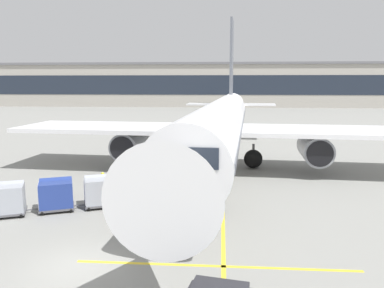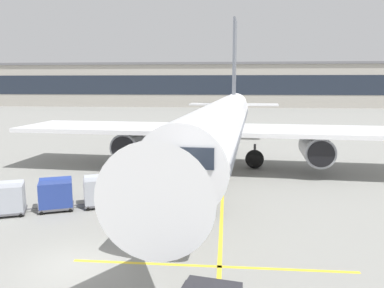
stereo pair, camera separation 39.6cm
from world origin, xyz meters
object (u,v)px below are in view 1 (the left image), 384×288
(baggage_cart_lead, at_px, (101,191))
(ground_crew_by_carts, at_px, (112,196))
(safety_cone_engine_keepout, at_px, (135,173))
(belt_loader, at_px, (151,182))
(parked_airplane, at_px, (220,124))
(ground_crew_marshaller, at_px, (135,182))
(ground_crew_by_loader, at_px, (103,183))
(baggage_cart_third, at_px, (6,199))
(baggage_cart_second, at_px, (56,194))

(baggage_cart_lead, relative_size, ground_crew_by_carts, 1.61)
(safety_cone_engine_keepout, bearing_deg, belt_loader, -64.54)
(parked_airplane, relative_size, ground_crew_by_carts, 26.62)
(parked_airplane, height_order, ground_crew_marshaller, parked_airplane)
(ground_crew_by_loader, bearing_deg, ground_crew_by_carts, -63.24)
(parked_airplane, bearing_deg, belt_loader, -121.27)
(belt_loader, distance_m, ground_crew_by_carts, 4.44)
(belt_loader, bearing_deg, baggage_cart_third, -145.72)
(parked_airplane, xyz_separation_m, ground_crew_marshaller, (-5.68, -8.60, -3.04))
(baggage_cart_second, relative_size, ground_crew_by_loader, 1.61)
(ground_crew_by_loader, height_order, safety_cone_engine_keepout, ground_crew_by_loader)
(ground_crew_marshaller, bearing_deg, safety_cone_engine_keepout, 102.85)
(baggage_cart_lead, distance_m, baggage_cart_second, 2.62)
(baggage_cart_lead, relative_size, baggage_cart_second, 1.00)
(ground_crew_marshaller, relative_size, safety_cone_engine_keepout, 2.34)
(ground_crew_by_loader, bearing_deg, ground_crew_marshaller, 15.26)
(baggage_cart_lead, bearing_deg, safety_cone_engine_keepout, 86.38)
(baggage_cart_lead, xyz_separation_m, baggage_cart_second, (-2.44, -0.95, 0.00))
(parked_airplane, xyz_separation_m, ground_crew_by_carts, (-6.31, -11.99, -3.04))
(ground_crew_by_carts, relative_size, ground_crew_marshaller, 1.00)
(parked_airplane, xyz_separation_m, baggage_cart_second, (-9.78, -11.86, -3.04))
(ground_crew_by_carts, height_order, safety_cone_engine_keepout, ground_crew_by_carts)
(parked_airplane, xyz_separation_m, safety_cone_engine_keepout, (-6.87, -3.41, -3.67))
(parked_airplane, height_order, ground_crew_by_carts, parked_airplane)
(belt_loader, xyz_separation_m, ground_crew_marshaller, (-0.92, -0.76, 0.18))
(parked_airplane, distance_m, ground_crew_marshaller, 10.75)
(baggage_cart_second, distance_m, ground_crew_marshaller, 5.23)
(baggage_cart_second, height_order, ground_crew_marshaller, baggage_cart_second)
(belt_loader, distance_m, baggage_cart_third, 9.07)
(ground_crew_by_carts, xyz_separation_m, ground_crew_marshaller, (0.62, 3.39, 0.00))
(baggage_cart_third, distance_m, ground_crew_by_loader, 5.90)
(belt_loader, bearing_deg, ground_crew_by_carts, -110.46)
(ground_crew_by_loader, bearing_deg, safety_cone_engine_keepout, 81.42)
(ground_crew_by_loader, xyz_separation_m, ground_crew_marshaller, (2.05, 0.56, 0.00))
(baggage_cart_third, distance_m, safety_cone_engine_keepout, 10.97)
(ground_crew_by_loader, bearing_deg, parked_airplane, 49.82)
(belt_loader, xyz_separation_m, baggage_cart_third, (-7.50, -5.11, 0.19))
(safety_cone_engine_keepout, bearing_deg, ground_crew_by_loader, -98.58)
(baggage_cart_lead, distance_m, ground_crew_by_carts, 1.50)
(baggage_cart_third, xyz_separation_m, ground_crew_marshaller, (6.57, 4.35, -0.00))
(baggage_cart_second, xyz_separation_m, baggage_cart_third, (-2.47, -1.09, 0.00))
(baggage_cart_second, relative_size, safety_cone_engine_keepout, 3.77)
(baggage_cart_lead, height_order, ground_crew_marshaller, baggage_cart_lead)
(baggage_cart_third, bearing_deg, safety_cone_engine_keepout, 60.54)
(parked_airplane, distance_m, baggage_cart_third, 18.09)
(belt_loader, bearing_deg, ground_crew_marshaller, -140.49)
(ground_crew_by_loader, distance_m, ground_crew_by_carts, 3.17)
(baggage_cart_third, bearing_deg, ground_crew_by_loader, 39.96)
(ground_crew_by_carts, xyz_separation_m, safety_cone_engine_keepout, (-0.56, 8.58, -0.63))
(parked_airplane, height_order, safety_cone_engine_keepout, parked_airplane)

